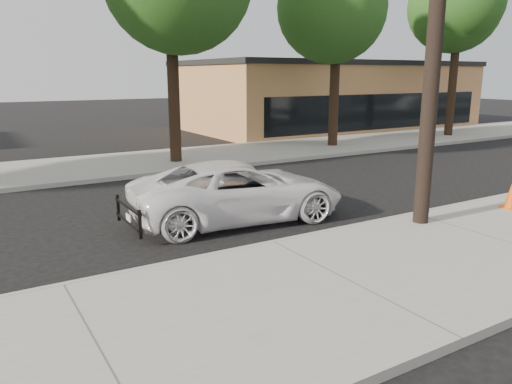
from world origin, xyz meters
TOP-DOWN VIEW (x-y plane):
  - ground at (0.00, 0.00)m, footprint 120.00×120.00m
  - near_sidewalk at (0.00, -4.30)m, footprint 90.00×4.40m
  - far_sidewalk at (0.00, 8.50)m, footprint 90.00×5.00m
  - curb_near at (0.00, -2.10)m, footprint 90.00×0.12m
  - building_main at (16.00, 16.00)m, footprint 18.00×10.00m
  - utility_pole at (3.60, -2.70)m, footprint 1.40×0.34m
  - tree_d at (10.20, 7.95)m, footprint 4.50×4.35m
  - tree_e at (18.21, 7.74)m, footprint 4.80×4.65m
  - police_cruiser at (0.41, 0.03)m, footprint 5.31×2.88m
  - traffic_cone at (6.48, -3.05)m, footprint 0.44×0.44m

SIDE VIEW (x-z plane):
  - ground at x=0.00m, z-range 0.00..0.00m
  - near_sidewalk at x=0.00m, z-range 0.00..0.15m
  - far_sidewalk at x=0.00m, z-range 0.00..0.15m
  - curb_near at x=0.00m, z-range -0.01..0.15m
  - traffic_cone at x=6.48m, z-range 0.14..0.91m
  - police_cruiser at x=0.41m, z-range 0.00..1.41m
  - building_main at x=16.00m, z-range 0.00..4.00m
  - utility_pole at x=3.60m, z-range 0.20..9.20m
  - tree_d at x=10.20m, z-range 1.99..10.74m
  - tree_e at x=18.21m, z-range 2.07..11.32m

